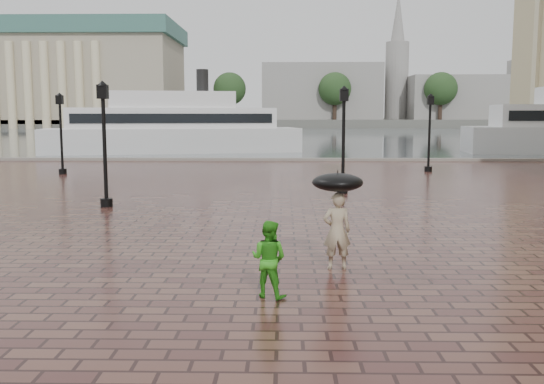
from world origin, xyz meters
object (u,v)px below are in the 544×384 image
(adult_pedestrian, at_px, (337,231))
(ferry_near, at_px, (173,128))
(street_lamps, at_px, (243,136))
(child_pedestrian, at_px, (269,259))

(adult_pedestrian, distance_m, ferry_near, 41.73)
(adult_pedestrian, bearing_deg, street_lamps, -84.11)
(ferry_near, bearing_deg, adult_pedestrian, -87.89)
(street_lamps, distance_m, ferry_near, 25.17)
(adult_pedestrian, distance_m, child_pedestrian, 2.52)
(street_lamps, height_order, child_pedestrian, street_lamps)
(street_lamps, bearing_deg, adult_pedestrian, -79.12)
(street_lamps, bearing_deg, child_pedestrian, -84.69)
(street_lamps, height_order, ferry_near, ferry_near)
(adult_pedestrian, relative_size, child_pedestrian, 1.18)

